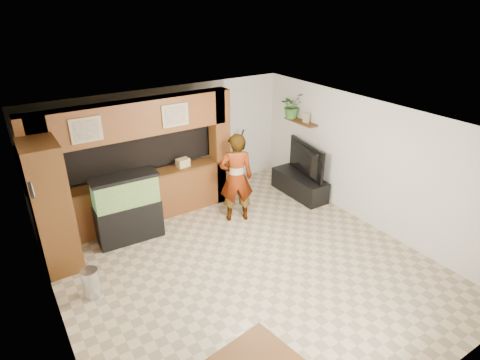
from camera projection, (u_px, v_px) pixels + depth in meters
floor at (244, 266)px, 7.17m from camera, size 6.50×6.50×0.00m
ceiling at (245, 126)px, 6.06m from camera, size 6.50×6.50×0.00m
wall_back at (166, 145)px, 9.09m from camera, size 6.00×0.00×6.00m
wall_left at (50, 262)px, 5.15m from camera, size 0.00×6.50×6.50m
wall_right at (369, 164)px, 8.09m from camera, size 0.00×6.50×6.50m
partition at (134, 162)px, 8.15m from camera, size 4.20×0.99×2.60m
wall_clock at (31, 190)px, 5.67m from camera, size 0.05×0.25×0.25m
wall_shelf at (301, 122)px, 9.32m from camera, size 0.25×0.90×0.04m
pantry_cabinet at (51, 207)px, 6.76m from camera, size 0.58×0.95×2.31m
trash_can at (91, 283)px, 6.36m from camera, size 0.27×0.27×0.50m
aquarium at (128, 209)px, 7.68m from camera, size 1.23×0.46×1.37m
tv_stand at (299, 185)px, 9.60m from camera, size 0.55×1.50×0.50m
television at (301, 160)px, 9.32m from camera, size 0.39×1.37×0.78m
photo_frame at (306, 118)px, 9.13m from camera, size 0.06×0.17×0.22m
potted_plant at (292, 106)px, 9.41m from camera, size 0.64×0.59×0.60m
person at (236, 178)px, 8.26m from camera, size 0.83×0.70×1.93m
microphone at (243, 133)px, 7.73m from camera, size 0.04×0.10×0.16m
counter_box at (183, 163)px, 8.57m from camera, size 0.29×0.22×0.18m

